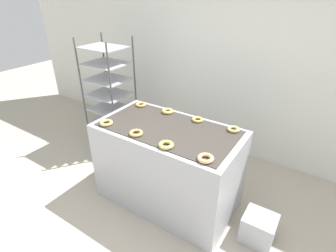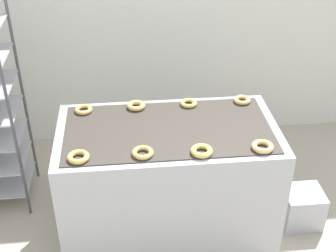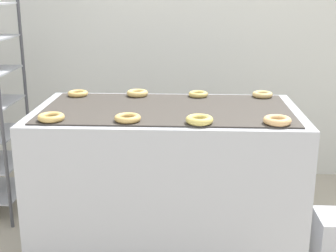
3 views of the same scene
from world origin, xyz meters
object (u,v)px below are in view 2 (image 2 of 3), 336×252
Objects in this scene: donut_far_midright at (189,103)px; donut_far_right at (242,100)px; fryer_machine at (168,184)px; donut_near_midright at (202,151)px; glaze_bin at (301,207)px; donut_near_left at (78,157)px; donut_far_left at (84,110)px; donut_near_right at (263,147)px; donut_far_midleft at (136,106)px; donut_near_midleft at (143,153)px.

donut_far_midright is 0.98× the size of donut_far_right.
fryer_machine is 12.38× the size of donut_far_midright.
donut_near_midright is 0.74m from donut_far_right.
donut_near_left is (-1.65, -0.29, 0.83)m from glaze_bin.
fryer_machine is 0.82m from donut_far_left.
donut_far_midright is at bearing 1.15° from donut_far_left.
donut_far_right is at bearing 0.98° from donut_far_left.
fryer_machine is 0.82m from donut_near_right.
fryer_machine reaches higher than glaze_bin.
donut_far_midleft is (0.38, 0.60, 0.00)m from donut_near_left.
donut_near_left is at bearing -170.05° from glaze_bin.
donut_near_right is (-0.49, -0.30, 0.83)m from glaze_bin.
donut_far_midleft reaches higher than donut_far_midright.
donut_near_midright is (0.77, -0.02, 0.00)m from donut_near_left.
donut_far_midleft reaches higher than donut_far_right.
donut_near_left is at bearing 178.80° from donut_near_midright.
donut_near_midright is 1.12× the size of donut_far_right.
donut_far_left reaches higher than glaze_bin.
donut_near_left reaches higher than fryer_machine.
donut_far_midleft is at bearing 166.39° from glaze_bin.
fryer_machine is 0.83m from donut_near_left.
donut_far_right reaches higher than fryer_machine.
donut_near_right reaches higher than glaze_bin.
donut_far_midleft is (-0.38, 0.61, 0.00)m from donut_near_midright.
fryer_machine is 0.83m from donut_far_right.
donut_far_left is (-0.76, 0.60, -0.00)m from donut_near_midright.
donut_near_midleft is 1.02× the size of donut_far_midleft.
glaze_bin is 1.55m from donut_far_midleft.
donut_near_midright is (0.37, -0.02, 0.00)m from donut_near_midleft.
glaze_bin is 1.53m from donut_near_midleft.
donut_far_left is 1.02× the size of donut_far_right.
fryer_machine is at bearing -26.44° from donut_far_left.
donut_far_right is (0.41, 0.62, -0.00)m from donut_near_midright.
donut_near_right reaches higher than donut_far_right.
donut_far_midleft is 1.07× the size of donut_far_right.
donut_far_left is at bearing -179.02° from donut_far_right.
donut_far_midleft is at bearing 142.05° from donut_near_right.
donut_near_left is 1.16m from donut_near_right.
donut_near_midright is 1.05× the size of donut_far_midleft.
donut_near_midleft is (-0.19, -0.29, 0.50)m from fryer_machine.
donut_far_right reaches higher than donut_far_left.
donut_near_left is 0.98× the size of donut_near_midright.
donut_far_left reaches higher than fryer_machine.
donut_far_midleft is at bearing 91.40° from donut_near_midleft.
donut_far_left is at bearing 89.68° from donut_near_left.
donut_near_midleft is at bearing -55.64° from donut_far_left.
donut_near_midleft reaches higher than donut_far_left.
donut_near_midright is at bearing -123.39° from donut_far_right.
donut_near_left is 1.03× the size of donut_far_midleft.
donut_far_midleft reaches higher than donut_near_midleft.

